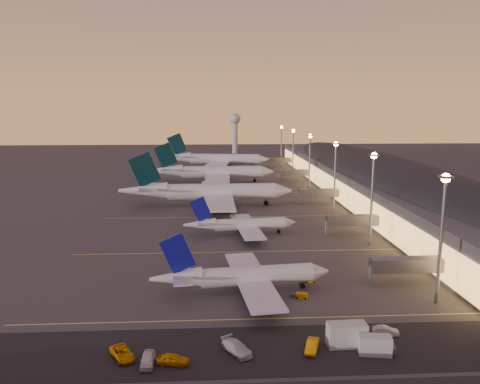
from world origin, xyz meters
The scene contains 21 objects.
ground centered at (0.00, 0.00, 0.00)m, with size 700.00×700.00×0.00m, color #423F3D.
airliner_narrow_south centered at (-1.96, -32.48, 3.49)m, with size 37.81×33.97×13.50m.
airliner_narrow_north centered at (0.27, 11.88, 3.15)m, with size 34.17×30.66×12.20m.
airliner_wide_near centered at (-10.47, 53.75, 5.53)m, with size 66.89×60.68×21.47m.
airliner_wide_mid centered at (-9.15, 110.45, 5.31)m, with size 64.29×58.43×20.61m.
airliner_wide_far centered at (-6.97, 166.89, 5.61)m, with size 68.06×62.53×21.78m.
terminal_building centered at (61.84, 72.47, 8.78)m, with size 56.35×255.00×17.46m.
light_masts centered at (36.00, 65.00, 17.55)m, with size 2.20×217.20×25.90m.
radar_tower centered at (10.00, 260.00, 21.87)m, with size 9.00×9.00×32.50m.
service_lane centered at (0.00, -56.00, 0.01)m, with size 260.00×16.00×0.01m.
lane_markings centered at (0.00, 40.00, 0.01)m, with size 90.00×180.36×0.00m.
baggage_tug_a centered at (9.55, -35.86, 0.46)m, with size 3.66×2.33×1.02m.
baggage_tug_b centered at (12.88, -27.49, 0.45)m, with size 3.40×1.61×0.99m.
catering_truck_a centered at (14.00, -55.49, 1.81)m, with size 6.97×2.93×3.87m.
catering_truck_b centered at (17.59, -58.38, 1.44)m, with size 5.74×2.91×3.09m.
service_van_a centered at (-17.79, -59.34, 0.85)m, with size 2.00×4.97×1.69m, color silver.
service_van_b centered at (-21.94, -57.21, 0.79)m, with size 2.61×5.66×1.57m, color orange.
service_van_c centered at (-4.25, -56.69, 0.89)m, with size 2.51×6.16×1.79m, color silver.
service_van_d centered at (7.76, -56.65, 0.82)m, with size 1.73×4.95×1.63m, color orange.
service_van_e centered at (21.34, -52.14, 0.72)m, with size 1.52×4.37×1.44m, color silver.
service_van_f centered at (-13.97, -59.50, 0.83)m, with size 1.96×4.88×1.66m, color orange.
Camera 1 is at (-7.57, -124.45, 38.34)m, focal length 35.00 mm.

